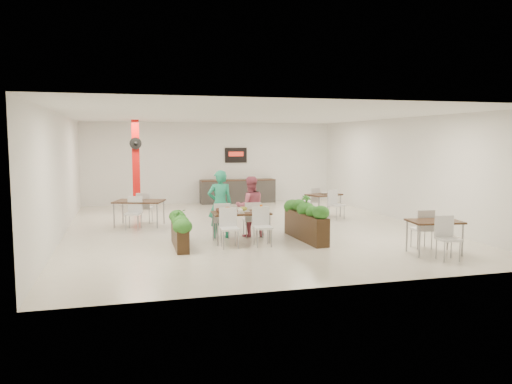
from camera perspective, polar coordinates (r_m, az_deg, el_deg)
ground at (r=14.41m, az=-0.94°, el=-4.10°), size 12.00×12.00×0.00m
room_shell at (r=14.19m, az=-0.96°, el=3.90°), size 10.10×12.10×3.22m
red_column at (r=17.58m, az=-13.56°, el=2.95°), size 0.40×0.41×3.20m
service_counter at (r=20.02m, az=-2.11°, el=0.17°), size 3.00×0.64×2.20m
main_table at (r=12.31m, az=-1.76°, el=-2.83°), size 1.42×1.65×0.92m
diner_man at (r=12.83m, az=-4.13°, el=-1.40°), size 0.65×0.44×1.75m
diner_woman at (r=13.02m, az=-0.67°, el=-1.67°), size 0.78×0.62×1.58m
planter_left at (r=11.88m, az=-8.72°, el=-3.94°), size 0.42×1.75×0.91m
planter_right at (r=12.65m, az=5.70°, el=-3.16°), size 0.49×2.16×1.13m
side_table_a at (r=15.01m, az=-13.20°, el=-1.36°), size 1.59×1.67×0.92m
side_table_b at (r=16.50m, az=7.75°, el=-0.69°), size 1.25×1.66×0.92m
side_table_c at (r=11.72m, az=19.73°, el=-3.73°), size 1.19×1.66×0.92m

